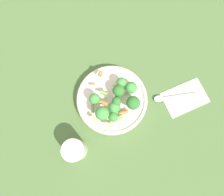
# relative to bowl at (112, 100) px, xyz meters

# --- Properties ---
(ground_plane) EXTENTS (3.00, 3.00, 0.00)m
(ground_plane) POSITION_rel_bowl_xyz_m (0.00, 0.00, -0.03)
(ground_plane) COLOR #4C6B38
(bowl) EXTENTS (0.26, 0.26, 0.05)m
(bowl) POSITION_rel_bowl_xyz_m (0.00, 0.00, 0.00)
(bowl) COLOR beige
(bowl) RESTS_ON ground_plane
(pasta_salad) EXTENTS (0.19, 0.20, 0.09)m
(pasta_salad) POSITION_rel_bowl_xyz_m (0.02, 0.00, 0.06)
(pasta_salad) COLOR #8CB766
(pasta_salad) RESTS_ON bowl
(cup) EXTENTS (0.07, 0.07, 0.10)m
(cup) POSITION_rel_bowl_xyz_m (0.06, -0.21, 0.03)
(cup) COLOR silver
(cup) RESTS_ON ground_plane
(napkin) EXTENTS (0.15, 0.18, 0.01)m
(napkin) POSITION_rel_bowl_xyz_m (0.17, 0.22, -0.02)
(napkin) COLOR white
(napkin) RESTS_ON ground_plane
(spoon) EXTENTS (0.10, 0.15, 0.01)m
(spoon) POSITION_rel_bowl_xyz_m (0.12, 0.17, -0.01)
(spoon) COLOR silver
(spoon) RESTS_ON napkin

